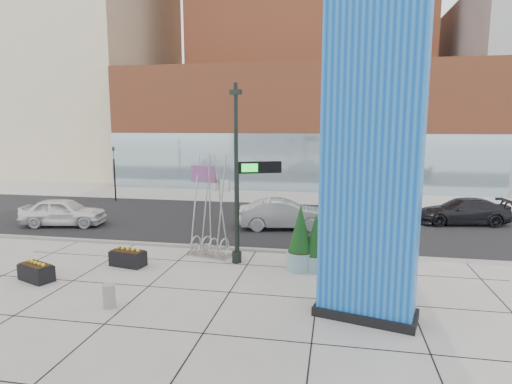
% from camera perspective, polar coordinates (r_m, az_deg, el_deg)
% --- Properties ---
extents(ground, '(160.00, 160.00, 0.00)m').
position_cam_1_polar(ground, '(16.39, -6.15, -11.63)').
color(ground, '#9E9991').
rests_on(ground, ground).
extents(street_asphalt, '(80.00, 12.00, 0.02)m').
position_cam_1_polar(street_asphalt, '(25.72, 0.29, -3.93)').
color(street_asphalt, black).
rests_on(street_asphalt, ground).
extents(curb_edge, '(80.00, 0.30, 0.12)m').
position_cam_1_polar(curb_edge, '(20.03, -2.83, -7.55)').
color(curb_edge, gray).
rests_on(curb_edge, ground).
extents(tower_podium, '(34.00, 10.00, 11.00)m').
position_cam_1_polar(tower_podium, '(41.82, 5.90, 8.57)').
color(tower_podium, brown).
rests_on(tower_podium, ground).
extents(tower_glass_front, '(34.00, 0.60, 5.00)m').
position_cam_1_polar(tower_glass_front, '(37.18, 5.20, 3.91)').
color(tower_glass_front, '#8CA5B2').
rests_on(tower_glass_front, ground).
extents(building_beige_left, '(18.00, 20.00, 34.00)m').
position_cam_1_polar(building_beige_left, '(58.53, -22.35, 19.40)').
color(building_beige_left, tan).
rests_on(building_beige_left, ground).
extents(blue_pylon, '(3.21, 2.04, 9.91)m').
position_cam_1_polar(blue_pylon, '(12.67, 15.17, 4.31)').
color(blue_pylon, blue).
rests_on(blue_pylon, ground).
extents(lamp_post, '(0.50, 0.41, 7.40)m').
position_cam_1_polar(lamp_post, '(17.60, -2.64, 0.06)').
color(lamp_post, black).
rests_on(lamp_post, ground).
extents(public_art_sculpture, '(2.18, 1.48, 4.52)m').
position_cam_1_polar(public_art_sculpture, '(19.02, -6.15, -4.96)').
color(public_art_sculpture, '#B1B4B6').
rests_on(public_art_sculpture, ground).
extents(concrete_bollard, '(0.39, 0.39, 0.76)m').
position_cam_1_polar(concrete_bollard, '(14.70, -18.99, -12.96)').
color(concrete_bollard, gray).
rests_on(concrete_bollard, ground).
extents(overhead_street_sign, '(1.91, 0.87, 4.20)m').
position_cam_1_polar(overhead_street_sign, '(17.91, -0.22, 2.10)').
color(overhead_street_sign, black).
rests_on(overhead_street_sign, ground).
extents(round_planter_east, '(0.92, 0.92, 2.30)m').
position_cam_1_polar(round_planter_east, '(18.86, 11.66, -5.53)').
color(round_planter_east, '#7FA6AB').
rests_on(round_planter_east, ground).
extents(round_planter_mid, '(1.07, 1.07, 2.68)m').
position_cam_1_polar(round_planter_mid, '(17.12, 5.93, -6.27)').
color(round_planter_mid, '#7FA6AB').
rests_on(round_planter_mid, ground).
extents(round_planter_west, '(0.93, 0.93, 2.31)m').
position_cam_1_polar(round_planter_west, '(17.13, 7.94, -6.89)').
color(round_planter_west, '#7FA6AB').
rests_on(round_planter_west, ground).
extents(box_planter_north, '(1.53, 0.97, 0.78)m').
position_cam_1_polar(box_planter_north, '(18.53, -16.70, -8.34)').
color(box_planter_north, black).
rests_on(box_planter_north, ground).
extents(box_planter_south, '(1.53, 1.14, 0.76)m').
position_cam_1_polar(box_planter_south, '(18.13, -27.26, -9.40)').
color(box_planter_south, black).
rests_on(box_planter_south, ground).
extents(car_white_west, '(4.92, 2.67, 1.59)m').
position_cam_1_polar(car_white_west, '(26.87, -24.29, -2.47)').
color(car_white_west, white).
rests_on(car_white_west, ground).
extents(car_silver_mid, '(5.20, 2.67, 1.63)m').
position_cam_1_polar(car_silver_mid, '(23.84, 3.72, -3.00)').
color(car_silver_mid, '#A1A4A8').
rests_on(car_silver_mid, ground).
extents(car_dark_east, '(5.40, 2.76, 1.50)m').
position_cam_1_polar(car_dark_east, '(27.66, 25.80, -2.35)').
color(car_dark_east, black).
rests_on(car_dark_east, ground).
extents(traffic_signal, '(0.15, 0.18, 4.10)m').
position_cam_1_polar(traffic_signal, '(34.13, -18.37, 2.70)').
color(traffic_signal, black).
rests_on(traffic_signal, ground).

